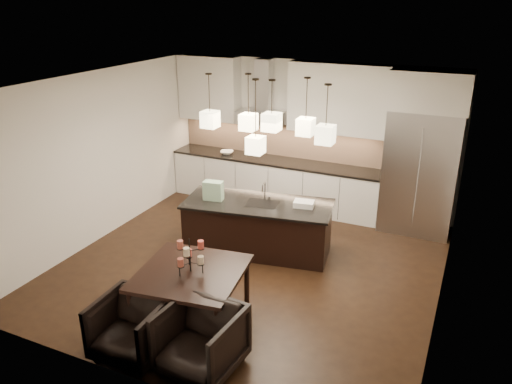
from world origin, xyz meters
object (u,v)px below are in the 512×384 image
at_px(refrigerator, 420,172).
at_px(armchair_left, 131,328).
at_px(island_body, 258,228).
at_px(dining_table, 192,297).
at_px(armchair_right, 201,340).

relative_size(refrigerator, armchair_left, 2.71).
height_order(island_body, dining_table, island_body).
xyz_separation_m(dining_table, armchair_right, (0.53, -0.68, 0.01)).
bearing_deg(refrigerator, dining_table, -118.34).
bearing_deg(armchair_right, island_body, 106.52).
relative_size(dining_table, armchair_right, 1.49).
relative_size(island_body, dining_table, 1.82).
bearing_deg(armchair_left, refrigerator, 60.65).
xyz_separation_m(dining_table, armchair_left, (-0.32, -0.80, -0.01)).
bearing_deg(refrigerator, armchair_left, -117.33).
xyz_separation_m(refrigerator, dining_table, (-2.15, -3.99, -0.70)).
distance_m(dining_table, armchair_right, 0.86).
bearing_deg(dining_table, island_body, 83.54).
distance_m(refrigerator, armchair_right, 5.00).
xyz_separation_m(armchair_left, armchair_right, (0.85, 0.12, 0.02)).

